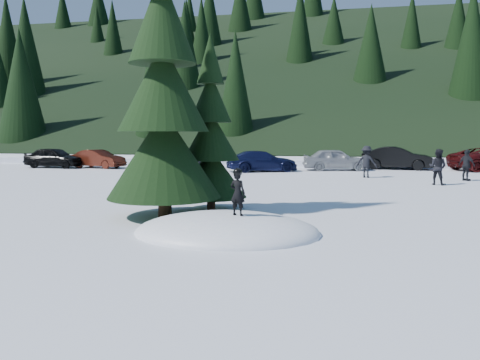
% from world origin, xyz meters
% --- Properties ---
extents(ground, '(200.00, 200.00, 0.00)m').
position_xyz_m(ground, '(0.00, 0.00, 0.00)').
color(ground, white).
rests_on(ground, ground).
extents(snow_mound, '(4.48, 3.52, 0.96)m').
position_xyz_m(snow_mound, '(0.00, 0.00, 0.00)').
color(snow_mound, white).
rests_on(snow_mound, ground).
extents(forest_hillside, '(200.00, 60.00, 25.00)m').
position_xyz_m(forest_hillside, '(0.00, 54.00, 12.50)').
color(forest_hillside, black).
rests_on(forest_hillside, ground).
extents(spruce_tall, '(3.20, 3.20, 8.60)m').
position_xyz_m(spruce_tall, '(-2.20, 1.80, 3.32)').
color(spruce_tall, black).
rests_on(spruce_tall, ground).
extents(spruce_short, '(2.20, 2.20, 5.37)m').
position_xyz_m(spruce_short, '(-1.20, 3.20, 2.10)').
color(spruce_short, black).
rests_on(spruce_short, ground).
extents(child_skier, '(0.43, 0.34, 1.02)m').
position_xyz_m(child_skier, '(0.30, -0.22, 0.99)').
color(child_skier, black).
rests_on(child_skier, snow_mound).
extents(adult_0, '(1.01, 0.95, 1.64)m').
position_xyz_m(adult_0, '(7.28, 11.92, 0.82)').
color(adult_0, black).
rests_on(adult_0, ground).
extents(adult_1, '(0.84, 0.97, 1.57)m').
position_xyz_m(adult_1, '(9.10, 14.07, 0.78)').
color(adult_1, black).
rests_on(adult_1, ground).
extents(adult_2, '(1.22, 0.90, 1.69)m').
position_xyz_m(adult_2, '(4.35, 14.91, 0.84)').
color(adult_2, black).
rests_on(adult_2, ground).
extents(car_0, '(4.22, 1.93, 1.40)m').
position_xyz_m(car_0, '(-16.00, 18.20, 0.70)').
color(car_0, black).
rests_on(car_0, ground).
extents(car_1, '(3.94, 2.09, 1.23)m').
position_xyz_m(car_1, '(-12.98, 18.59, 0.62)').
color(car_1, '#3E140B').
rests_on(car_1, ground).
extents(car_2, '(4.84, 2.85, 1.26)m').
position_xyz_m(car_2, '(-7.43, 20.44, 0.63)').
color(car_2, '#46494D').
rests_on(car_2, ground).
extents(car_3, '(4.75, 3.33, 1.28)m').
position_xyz_m(car_3, '(-1.66, 17.73, 0.64)').
color(car_3, '#0E1334').
rests_on(car_3, ground).
extents(car_4, '(4.30, 2.28, 1.39)m').
position_xyz_m(car_4, '(2.80, 19.55, 0.70)').
color(car_4, gray).
rests_on(car_4, ground).
extents(car_5, '(4.66, 2.21, 1.48)m').
position_xyz_m(car_5, '(6.77, 21.10, 0.74)').
color(car_5, black).
rests_on(car_5, ground).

